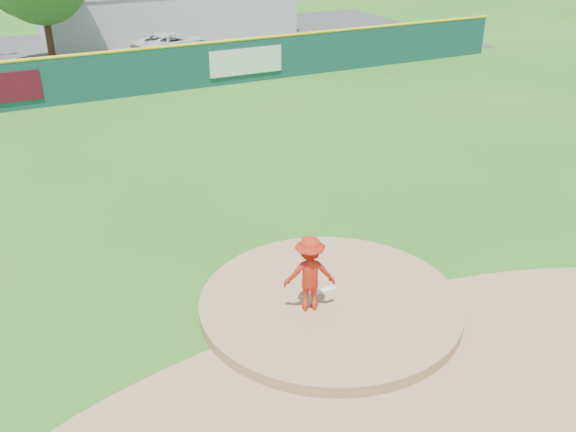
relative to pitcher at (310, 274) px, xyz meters
name	(u,v)px	position (x,y,z in m)	size (l,w,h in m)	color
ground	(330,308)	(0.55, 0.09, -1.06)	(120.00, 120.00, 0.00)	#286B19
pitchers_mound	(330,308)	(0.55, 0.09, -1.06)	(5.50, 5.50, 0.50)	#9E774C
pitching_rubber	(323,291)	(0.55, 0.39, -0.79)	(0.60, 0.15, 0.04)	white
infield_dirt_arc	(415,397)	(0.55, -2.91, -1.06)	(15.40, 15.40, 0.01)	#9E774C
parking_lot	(87,56)	(0.55, 27.09, -1.05)	(44.00, 16.00, 0.02)	#38383A
pitcher	(310,274)	(0.00, 0.00, 0.00)	(1.05, 0.60, 1.62)	red
van	(172,43)	(4.92, 25.39, -0.42)	(2.05, 4.46, 1.24)	silver
pool_building_grp	(164,6)	(6.55, 32.08, 0.60)	(15.20, 8.20, 3.31)	silver
fence_banners	(130,74)	(0.81, 18.01, -0.06)	(14.49, 0.04, 1.20)	#550C1B
outfield_fence	(123,72)	(0.55, 18.09, 0.03)	(40.00, 0.14, 2.07)	#13403C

